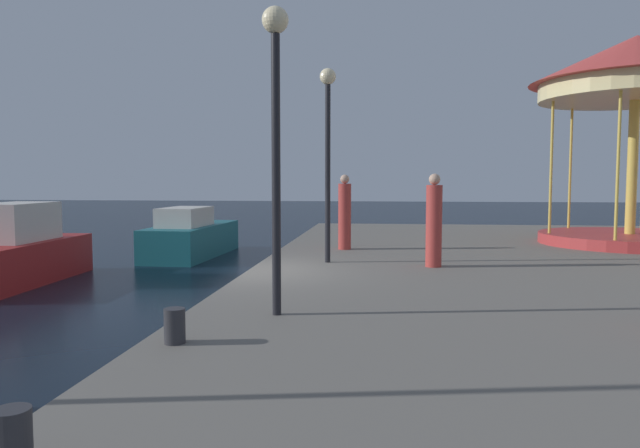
{
  "coord_description": "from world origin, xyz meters",
  "views": [
    {
      "loc": [
        2.77,
        -11.73,
        2.66
      ],
      "look_at": [
        0.91,
        5.15,
        1.37
      ],
      "focal_mm": 32.96,
      "sensor_mm": 36.0,
      "label": 1
    }
  ],
  "objects_px": {
    "bollard_north": "(175,326)",
    "motorboat_teal": "(191,237)",
    "carousel": "(636,87)",
    "person_by_the_water": "(345,214)",
    "lamp_post_near_edge": "(276,105)",
    "bollard_center": "(13,439)",
    "person_mid_promenade": "(434,223)",
    "motorboat_red": "(13,254)",
    "lamp_post_mid_promenade": "(328,131)"
  },
  "relations": [
    {
      "from": "bollard_north",
      "to": "carousel",
      "type": "bearing_deg",
      "value": 50.38
    },
    {
      "from": "bollard_center",
      "to": "bollard_north",
      "type": "bearing_deg",
      "value": 90.11
    },
    {
      "from": "bollard_north",
      "to": "bollard_center",
      "type": "distance_m",
      "value": 2.93
    },
    {
      "from": "bollard_center",
      "to": "person_by_the_water",
      "type": "relative_size",
      "value": 0.2
    },
    {
      "from": "lamp_post_near_edge",
      "to": "lamp_post_mid_promenade",
      "type": "xyz_separation_m",
      "value": [
        0.2,
        5.18,
        0.09
      ]
    },
    {
      "from": "bollard_north",
      "to": "bollard_center",
      "type": "bearing_deg",
      "value": -89.89
    },
    {
      "from": "motorboat_red",
      "to": "bollard_center",
      "type": "distance_m",
      "value": 12.61
    },
    {
      "from": "lamp_post_mid_promenade",
      "to": "person_by_the_water",
      "type": "height_order",
      "value": "lamp_post_mid_promenade"
    },
    {
      "from": "lamp_post_near_edge",
      "to": "bollard_center",
      "type": "relative_size",
      "value": 10.37
    },
    {
      "from": "bollard_north",
      "to": "motorboat_red",
      "type": "bearing_deg",
      "value": 132.94
    },
    {
      "from": "bollard_north",
      "to": "bollard_center",
      "type": "height_order",
      "value": "same"
    },
    {
      "from": "lamp_post_mid_promenade",
      "to": "person_by_the_water",
      "type": "xyz_separation_m",
      "value": [
        0.21,
        2.5,
        -2.0
      ]
    },
    {
      "from": "person_mid_promenade",
      "to": "lamp_post_near_edge",
      "type": "bearing_deg",
      "value": -117.82
    },
    {
      "from": "lamp_post_near_edge",
      "to": "person_by_the_water",
      "type": "relative_size",
      "value": 2.09
    },
    {
      "from": "person_mid_promenade",
      "to": "person_by_the_water",
      "type": "bearing_deg",
      "value": 125.63
    },
    {
      "from": "motorboat_teal",
      "to": "bollard_center",
      "type": "bearing_deg",
      "value": -75.16
    },
    {
      "from": "lamp_post_mid_promenade",
      "to": "motorboat_red",
      "type": "bearing_deg",
      "value": 174.1
    },
    {
      "from": "motorboat_red",
      "to": "lamp_post_near_edge",
      "type": "xyz_separation_m",
      "value": [
        7.91,
        -6.02,
        2.88
      ]
    },
    {
      "from": "motorboat_red",
      "to": "lamp_post_near_edge",
      "type": "bearing_deg",
      "value": -37.25
    },
    {
      "from": "carousel",
      "to": "bollard_north",
      "type": "height_order",
      "value": "carousel"
    },
    {
      "from": "motorboat_red",
      "to": "person_by_the_water",
      "type": "height_order",
      "value": "person_by_the_water"
    },
    {
      "from": "carousel",
      "to": "person_by_the_water",
      "type": "bearing_deg",
      "value": -165.42
    },
    {
      "from": "motorboat_red",
      "to": "person_by_the_water",
      "type": "distance_m",
      "value": 8.54
    },
    {
      "from": "carousel",
      "to": "person_by_the_water",
      "type": "relative_size",
      "value": 2.96
    },
    {
      "from": "carousel",
      "to": "person_mid_promenade",
      "type": "xyz_separation_m",
      "value": [
        -5.95,
        -5.02,
        -3.51
      ]
    },
    {
      "from": "motorboat_teal",
      "to": "bollard_center",
      "type": "xyz_separation_m",
      "value": [
        4.29,
        -16.17,
        0.32
      ]
    },
    {
      "from": "lamp_post_near_edge",
      "to": "bollard_center",
      "type": "height_order",
      "value": "lamp_post_near_edge"
    },
    {
      "from": "motorboat_red",
      "to": "lamp_post_mid_promenade",
      "type": "bearing_deg",
      "value": -5.9
    },
    {
      "from": "lamp_post_mid_promenade",
      "to": "person_by_the_water",
      "type": "relative_size",
      "value": 2.16
    },
    {
      "from": "lamp_post_near_edge",
      "to": "person_mid_promenade",
      "type": "distance_m",
      "value": 5.71
    },
    {
      "from": "lamp_post_near_edge",
      "to": "bollard_center",
      "type": "xyz_separation_m",
      "value": [
        -0.89,
        -4.46,
        -2.65
      ]
    },
    {
      "from": "motorboat_teal",
      "to": "carousel",
      "type": "bearing_deg",
      "value": -8.11
    },
    {
      "from": "motorboat_teal",
      "to": "person_by_the_water",
      "type": "height_order",
      "value": "person_by_the_water"
    },
    {
      "from": "lamp_post_mid_promenade",
      "to": "bollard_center",
      "type": "distance_m",
      "value": 10.07
    },
    {
      "from": "carousel",
      "to": "lamp_post_near_edge",
      "type": "bearing_deg",
      "value": -130.89
    },
    {
      "from": "lamp_post_mid_promenade",
      "to": "lamp_post_near_edge",
      "type": "bearing_deg",
      "value": -92.23
    },
    {
      "from": "motorboat_red",
      "to": "carousel",
      "type": "bearing_deg",
      "value": 12.92
    },
    {
      "from": "motorboat_red",
      "to": "bollard_north",
      "type": "height_order",
      "value": "motorboat_red"
    },
    {
      "from": "motorboat_teal",
      "to": "person_by_the_water",
      "type": "bearing_deg",
      "value": -35.86
    },
    {
      "from": "bollard_center",
      "to": "person_by_the_water",
      "type": "height_order",
      "value": "person_by_the_water"
    },
    {
      "from": "bollard_north",
      "to": "motorboat_teal",
      "type": "bearing_deg",
      "value": 107.91
    },
    {
      "from": "motorboat_red",
      "to": "person_mid_promenade",
      "type": "xyz_separation_m",
      "value": [
        10.42,
        -1.26,
        0.96
      ]
    },
    {
      "from": "lamp_post_near_edge",
      "to": "carousel",
      "type": "bearing_deg",
      "value": 49.11
    },
    {
      "from": "motorboat_red",
      "to": "bollard_north",
      "type": "bearing_deg",
      "value": -47.06
    },
    {
      "from": "bollard_center",
      "to": "person_by_the_water",
      "type": "bearing_deg",
      "value": 83.89
    },
    {
      "from": "bollard_center",
      "to": "lamp_post_near_edge",
      "type": "bearing_deg",
      "value": 78.74
    },
    {
      "from": "motorboat_red",
      "to": "carousel",
      "type": "relative_size",
      "value": 0.85
    },
    {
      "from": "lamp_post_near_edge",
      "to": "bollard_center",
      "type": "bearing_deg",
      "value": -101.26
    },
    {
      "from": "person_by_the_water",
      "to": "lamp_post_near_edge",
      "type": "bearing_deg",
      "value": -93.07
    },
    {
      "from": "lamp_post_mid_promenade",
      "to": "person_mid_promenade",
      "type": "relative_size",
      "value": 2.17
    }
  ]
}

